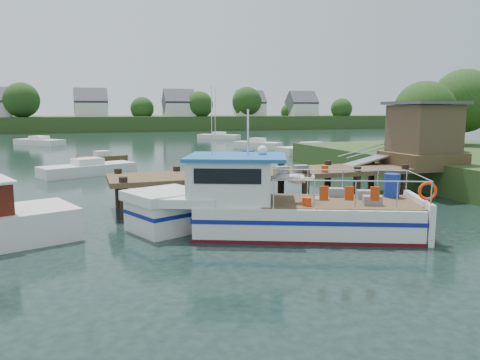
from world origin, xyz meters
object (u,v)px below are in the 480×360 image
object	(u,v)px
moored_rowboat	(102,160)
moored_c	(312,149)
lobster_boat	(268,207)
moored_d	(39,142)
moored_b	(257,145)
moored_far	(219,136)
dock	(380,149)
moored_a	(88,169)

from	to	relation	value
moored_rowboat	moored_c	xyz separation A→B (m)	(19.30, 3.30, 0.01)
lobster_boat	moored_d	distance (m)	47.04
moored_rowboat	moored_d	xyz separation A→B (m)	(-6.19, 23.43, 0.02)
moored_b	moored_far	bearing A→B (deg)	104.26
lobster_boat	moored_b	distance (m)	34.89
moored_rowboat	moored_far	size ratio (longest dim) A/B	0.64
dock	moored_far	bearing A→B (deg)	83.45
lobster_boat	moored_b	bearing A→B (deg)	92.33
lobster_boat	moored_c	size ratio (longest dim) A/B	1.36
lobster_boat	moored_far	world-z (taller)	lobster_boat
dock	moored_a	distance (m)	17.79
moored_d	moored_far	bearing A→B (deg)	-1.51
lobster_boat	moored_rowboat	world-z (taller)	lobster_boat
lobster_boat	moored_b	size ratio (longest dim) A/B	1.89
moored_rowboat	moored_a	size ratio (longest dim) A/B	0.62
moored_far	moored_a	xyz separation A→B (m)	(-18.42, -34.16, 0.02)
moored_rowboat	moored_a	bearing A→B (deg)	-94.36
lobster_boat	moored_far	xyz separation A→B (m)	(12.93, 50.87, -0.50)
moored_far	moored_c	bearing A→B (deg)	-61.06
moored_far	moored_rowboat	bearing A→B (deg)	-96.88
lobster_boat	moored_a	distance (m)	17.60
lobster_boat	moored_far	bearing A→B (deg)	98.22
dock	moored_a	world-z (taller)	dock
moored_a	moored_b	size ratio (longest dim) A/B	1.19
dock	moored_rowboat	xyz separation A→B (m)	(-12.03, 17.55, -1.85)
moored_rowboat	moored_b	xyz separation A→B (m)	(16.40, 10.35, 0.03)
moored_a	moored_d	size ratio (longest dim) A/B	0.99
lobster_boat	moored_c	bearing A→B (deg)	82.35
moored_far	lobster_boat	bearing A→B (deg)	-79.84
lobster_boat	moored_b	world-z (taller)	lobster_boat
moored_a	dock	bearing A→B (deg)	-45.34
moored_b	moored_c	world-z (taller)	moored_b
moored_b	moored_c	distance (m)	7.62
moored_b	moored_d	bearing A→B (deg)	167.08
dock	moored_a	size ratio (longest dim) A/B	2.71
moored_rowboat	moored_b	bearing A→B (deg)	38.95
moored_rowboat	moored_c	size ratio (longest dim) A/B	0.53
lobster_boat	moored_a	xyz separation A→B (m)	(-5.49, 16.71, -0.48)
lobster_boat	moored_far	size ratio (longest dim) A/B	1.65
dock	moored_b	size ratio (longest dim) A/B	3.21
moored_far	moored_d	bearing A→B (deg)	-143.47
moored_rowboat	moored_b	distance (m)	19.39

